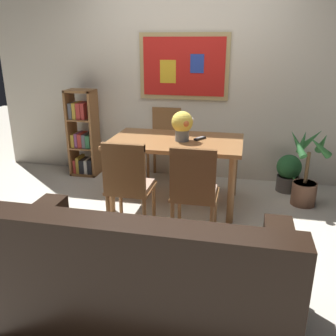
% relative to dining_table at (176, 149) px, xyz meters
% --- Properties ---
extents(ground_plane, '(12.00, 12.00, 0.00)m').
position_rel_dining_table_xyz_m(ground_plane, '(-0.04, -0.58, -0.63)').
color(ground_plane, beige).
extents(wall_back_with_painting, '(5.20, 0.14, 2.60)m').
position_rel_dining_table_xyz_m(wall_back_with_painting, '(-0.04, 0.96, 0.67)').
color(wall_back_with_painting, beige).
rests_on(wall_back_with_painting, ground_plane).
extents(dining_table, '(1.40, 0.87, 0.73)m').
position_rel_dining_table_xyz_m(dining_table, '(0.00, 0.00, 0.00)').
color(dining_table, brown).
rests_on(dining_table, ground_plane).
extents(dining_chair_far_left, '(0.40, 0.41, 0.91)m').
position_rel_dining_table_xyz_m(dining_chair_far_left, '(-0.30, 0.82, -0.09)').
color(dining_chair_far_left, brown).
rests_on(dining_chair_far_left, ground_plane).
extents(dining_chair_near_left, '(0.40, 0.41, 0.91)m').
position_rel_dining_table_xyz_m(dining_chair_near_left, '(-0.28, -0.79, -0.09)').
color(dining_chair_near_left, brown).
rests_on(dining_chair_near_left, ground_plane).
extents(dining_chair_near_right, '(0.40, 0.41, 0.91)m').
position_rel_dining_table_xyz_m(dining_chair_near_right, '(0.32, -0.81, -0.09)').
color(dining_chair_near_right, brown).
rests_on(dining_chair_near_right, ground_plane).
extents(leather_couch, '(1.80, 0.84, 0.84)m').
position_rel_dining_table_xyz_m(leather_couch, '(0.16, -1.83, -0.32)').
color(leather_couch, black).
rests_on(leather_couch, ground_plane).
extents(bookshelf, '(0.36, 0.28, 1.14)m').
position_rel_dining_table_xyz_m(bookshelf, '(-1.39, 0.67, -0.11)').
color(bookshelf, brown).
rests_on(bookshelf, ground_plane).
extents(potted_ivy, '(0.29, 0.30, 0.48)m').
position_rel_dining_table_xyz_m(potted_ivy, '(1.26, 0.63, -0.40)').
color(potted_ivy, '#4C4742').
rests_on(potted_ivy, ground_plane).
extents(potted_palm, '(0.46, 0.41, 0.85)m').
position_rel_dining_table_xyz_m(potted_palm, '(1.40, 0.25, -0.30)').
color(potted_palm, brown).
rests_on(potted_palm, ground_plane).
extents(flower_vase, '(0.23, 0.23, 0.31)m').
position_rel_dining_table_xyz_m(flower_vase, '(0.07, -0.02, 0.28)').
color(flower_vase, slate).
rests_on(flower_vase, dining_table).
extents(tv_remote, '(0.12, 0.16, 0.02)m').
position_rel_dining_table_xyz_m(tv_remote, '(0.25, 0.07, 0.11)').
color(tv_remote, black).
rests_on(tv_remote, dining_table).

